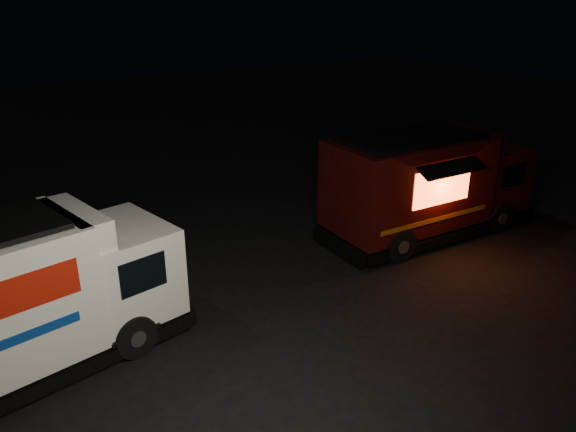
# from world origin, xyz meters

# --- Properties ---
(ground) EXTENTS (80.00, 80.00, 0.00)m
(ground) POSITION_xyz_m (0.00, 0.00, 0.00)
(ground) COLOR black
(ground) RESTS_ON ground
(white_truck) EXTENTS (7.41, 3.80, 3.20)m
(white_truck) POSITION_xyz_m (-4.71, 1.08, 1.60)
(white_truck) COLOR silver
(white_truck) RESTS_ON ground
(red_truck) EXTENTS (6.99, 2.70, 3.23)m
(red_truck) POSITION_xyz_m (7.24, 1.92, 1.62)
(red_truck) COLOR #330B09
(red_truck) RESTS_ON ground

